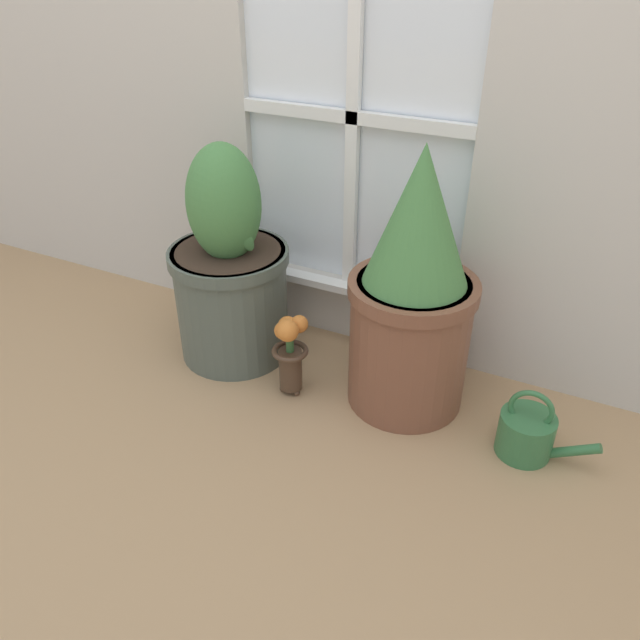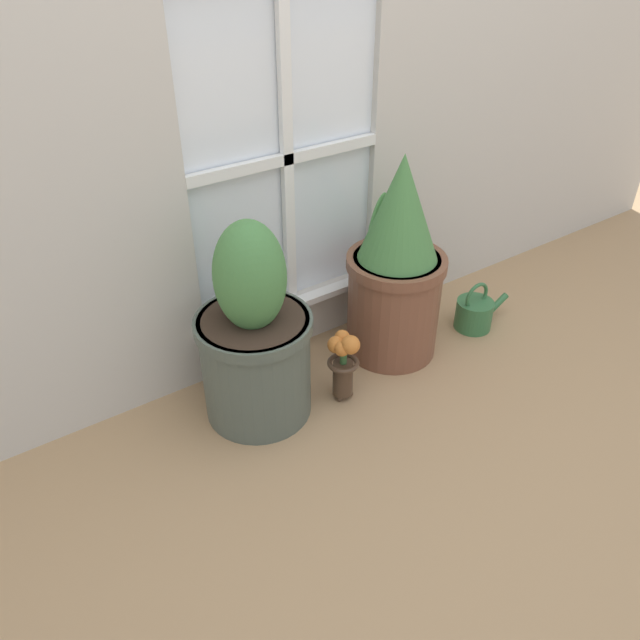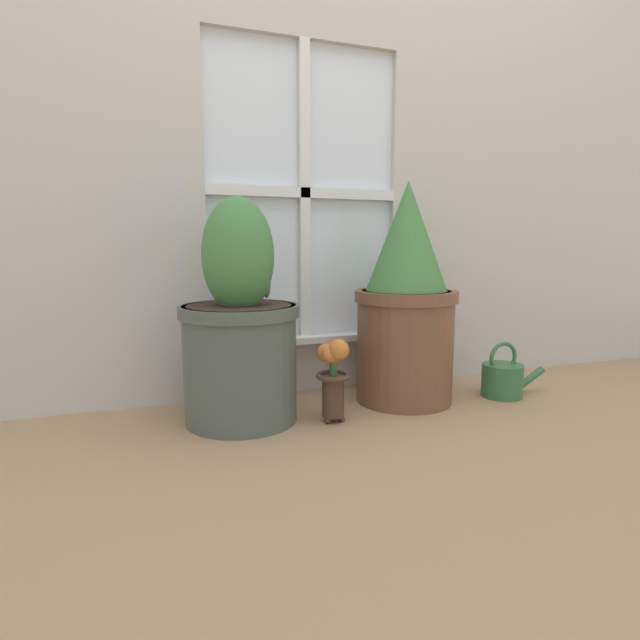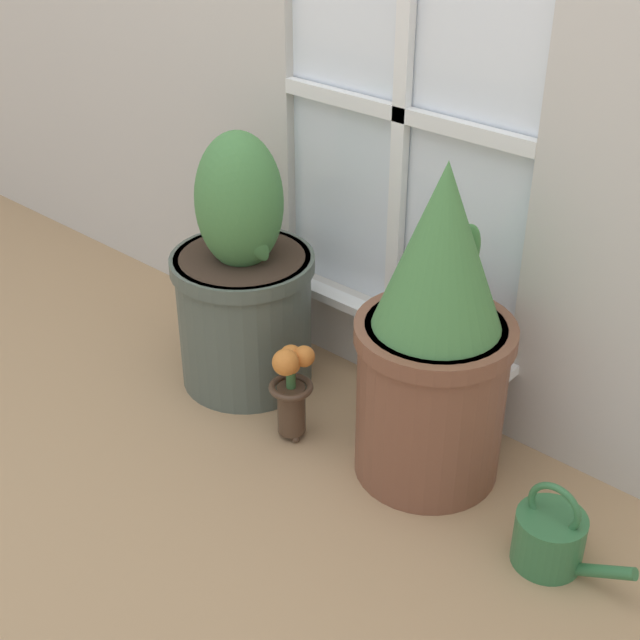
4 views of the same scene
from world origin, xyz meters
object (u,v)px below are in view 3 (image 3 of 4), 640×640
(potted_plant_left, at_px, (240,332))
(potted_plant_right, at_px, (406,302))
(watering_can, at_px, (503,379))
(flower_vase, at_px, (333,372))

(potted_plant_left, relative_size, potted_plant_right, 0.91)
(watering_can, bearing_deg, potted_plant_right, 167.89)
(potted_plant_right, bearing_deg, flower_vase, -158.69)
(potted_plant_left, xyz_separation_m, flower_vase, (0.26, -0.11, -0.12))
(flower_vase, distance_m, watering_can, 0.69)
(potted_plant_left, height_order, flower_vase, potted_plant_left)
(watering_can, bearing_deg, flower_vase, -176.23)
(potted_plant_right, relative_size, flower_vase, 2.87)
(potted_plant_right, distance_m, watering_can, 0.47)
(potted_plant_left, bearing_deg, watering_can, -3.94)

